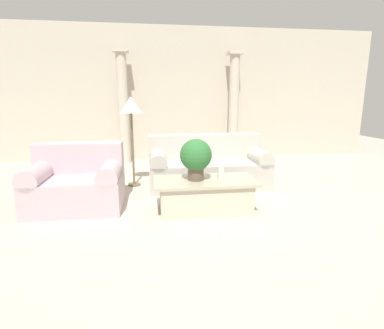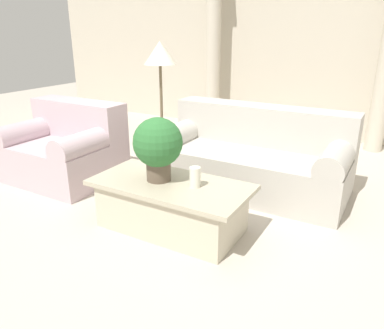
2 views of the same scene
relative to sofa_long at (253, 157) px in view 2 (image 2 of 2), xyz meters
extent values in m
plane|color=#BCB2A3|center=(-0.25, -0.88, -0.35)|extent=(16.00, 16.00, 0.00)
cube|color=beige|center=(-0.25, 2.51, 1.25)|extent=(10.00, 0.06, 3.20)
cube|color=#B7B2A8|center=(0.00, -0.07, -0.13)|extent=(2.03, 0.96, 0.45)
cube|color=#B7B2A8|center=(0.00, 0.24, 0.31)|extent=(2.03, 0.34, 0.43)
cylinder|color=#B7B2A8|center=(-0.88, -0.07, 0.16)|extent=(0.28, 0.96, 0.28)
cylinder|color=#B7B2A8|center=(0.88, -0.07, 0.16)|extent=(0.28, 0.96, 0.28)
cube|color=#C1A9B1|center=(-2.02, -0.87, -0.13)|extent=(1.23, 0.96, 0.45)
cube|color=#C1A9B1|center=(-2.02, -0.56, 0.31)|extent=(1.23, 0.34, 0.43)
cylinder|color=#C1A9B1|center=(-2.50, -0.87, 0.16)|extent=(0.28, 0.96, 0.28)
cylinder|color=#C1A9B1|center=(-1.55, -0.87, 0.16)|extent=(0.28, 0.96, 0.28)
cube|color=beige|center=(-0.27, -1.24, -0.15)|extent=(1.21, 0.60, 0.40)
cube|color=#B3A98F|center=(-0.27, -1.24, 0.06)|extent=(1.37, 0.68, 0.04)
cylinder|color=brown|center=(-0.40, -1.24, 0.16)|extent=(0.21, 0.21, 0.16)
sphere|color=#2D6B33|center=(-0.40, -1.24, 0.42)|extent=(0.42, 0.42, 0.42)
cylinder|color=silver|center=(-0.05, -1.22, 0.17)|extent=(0.09, 0.09, 0.17)
cylinder|color=brown|center=(-1.29, 0.13, -0.34)|extent=(0.22, 0.22, 0.03)
cylinder|color=brown|center=(-1.29, 0.13, 0.30)|extent=(0.04, 0.04, 1.24)
cone|color=beige|center=(-1.29, 0.13, 1.05)|extent=(0.39, 0.39, 0.27)
cylinder|color=beige|center=(-1.59, 2.13, 0.90)|extent=(0.24, 0.24, 2.51)
camera|label=1|loc=(-0.98, -5.06, 1.15)|focal=28.00mm
camera|label=2|loc=(1.35, -3.70, 1.32)|focal=35.00mm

